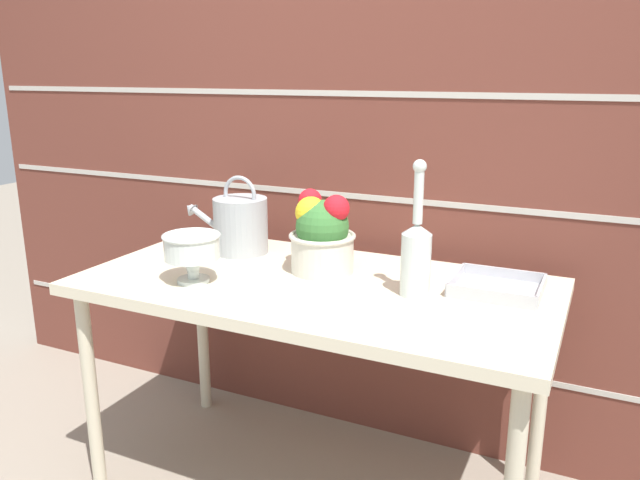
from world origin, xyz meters
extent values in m
cube|color=brown|center=(0.00, 0.48, 1.10)|extent=(3.60, 0.08, 2.20)
cube|color=#B7B2A8|center=(0.00, 0.43, 0.34)|extent=(3.53, 0.00, 0.02)
cube|color=#B7B2A8|center=(0.00, 0.43, 0.92)|extent=(3.53, 0.00, 0.02)
cube|color=#B7B2A8|center=(0.00, 0.43, 1.28)|extent=(3.53, 0.00, 0.02)
cube|color=beige|center=(0.00, 0.00, 0.72)|extent=(1.43, 0.72, 0.04)
cylinder|color=beige|center=(-0.65, -0.30, 0.35)|extent=(0.04, 0.04, 0.70)
cylinder|color=beige|center=(-0.65, 0.30, 0.35)|extent=(0.04, 0.04, 0.70)
cylinder|color=beige|center=(0.65, 0.30, 0.35)|extent=(0.04, 0.04, 0.70)
cylinder|color=#9EA3A8|center=(-0.37, 0.17, 0.84)|extent=(0.19, 0.19, 0.19)
cylinder|color=#9EA3A8|center=(-0.51, 0.17, 0.85)|extent=(0.14, 0.02, 0.09)
cone|color=#9EA3A8|center=(-0.58, 0.17, 0.88)|extent=(0.05, 0.05, 0.06)
torus|color=#9EA3A8|center=(-0.37, 0.17, 0.95)|extent=(0.13, 0.01, 0.13)
cylinder|color=silver|center=(-0.33, -0.16, 0.75)|extent=(0.10, 0.10, 0.01)
cylinder|color=silver|center=(-0.33, -0.16, 0.78)|extent=(0.03, 0.03, 0.06)
sphere|color=silver|center=(-0.33, -0.16, 0.79)|extent=(0.04, 0.04, 0.04)
cylinder|color=silver|center=(-0.33, -0.16, 0.85)|extent=(0.16, 0.16, 0.07)
torus|color=silver|center=(-0.33, -0.16, 0.88)|extent=(0.17, 0.17, 0.01)
cylinder|color=beige|center=(-0.02, 0.09, 0.80)|extent=(0.20, 0.20, 0.12)
torus|color=beige|center=(-0.02, 0.09, 0.86)|extent=(0.21, 0.21, 0.01)
sphere|color=#387033|center=(-0.02, 0.09, 0.89)|extent=(0.17, 0.17, 0.17)
sphere|color=yellow|center=(-0.05, 0.08, 0.93)|extent=(0.10, 0.10, 0.10)
sphere|color=red|center=(-0.07, 0.12, 0.96)|extent=(0.07, 0.07, 0.07)
sphere|color=red|center=(0.03, 0.09, 0.95)|extent=(0.08, 0.08, 0.08)
cylinder|color=silver|center=(0.31, 0.01, 0.83)|extent=(0.08, 0.08, 0.18)
cone|color=silver|center=(0.31, 0.01, 0.93)|extent=(0.08, 0.08, 0.03)
cylinder|color=silver|center=(0.31, 0.01, 1.02)|extent=(0.03, 0.03, 0.15)
sphere|color=silver|center=(0.31, 0.01, 1.11)|extent=(0.04, 0.04, 0.04)
cube|color=#B7B7BC|center=(0.52, 0.14, 0.74)|extent=(0.24, 0.22, 0.01)
cube|color=#B7B7BC|center=(0.52, 0.03, 0.76)|extent=(0.24, 0.01, 0.04)
cube|color=#B7B7BC|center=(0.52, 0.25, 0.76)|extent=(0.24, 0.01, 0.04)
cube|color=#B7B7BC|center=(0.39, 0.14, 0.76)|extent=(0.01, 0.22, 0.04)
cube|color=#B7B7BC|center=(0.64, 0.14, 0.76)|extent=(0.01, 0.22, 0.04)
camera|label=1|loc=(0.78, -1.61, 1.36)|focal=35.00mm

